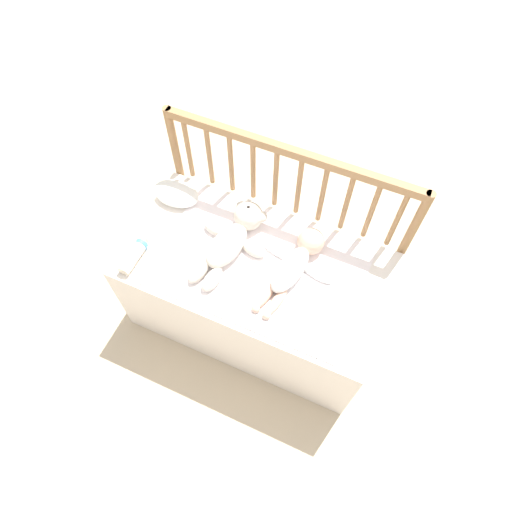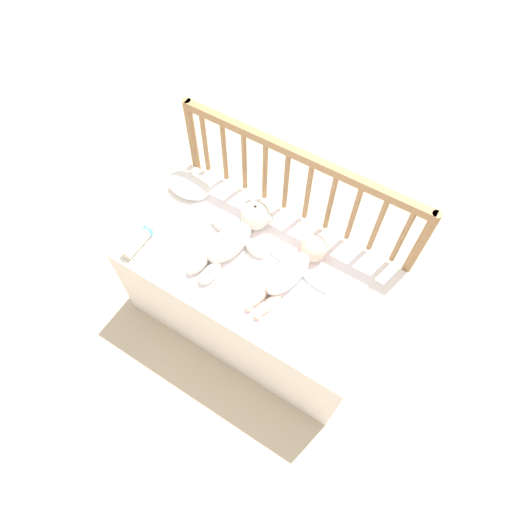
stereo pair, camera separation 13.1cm
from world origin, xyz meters
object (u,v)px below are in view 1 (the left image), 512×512
small_pillow (176,194)px  baby_bottle (134,254)px  teddy_bear (233,237)px  baby (295,263)px

small_pillow → baby_bottle: size_ratio=1.17×
baby_bottle → small_pillow: bearing=89.3°
small_pillow → baby_bottle: small_pillow is taller
teddy_bear → small_pillow: size_ratio=2.08×
baby → teddy_bear: bearing=178.0°
baby → small_pillow: baby is taller
baby_bottle → teddy_bear: bearing=33.6°
baby → baby_bottle: bearing=-160.8°
teddy_bear → baby: teddy_bear is taller
teddy_bear → baby_bottle: size_ratio=2.44×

